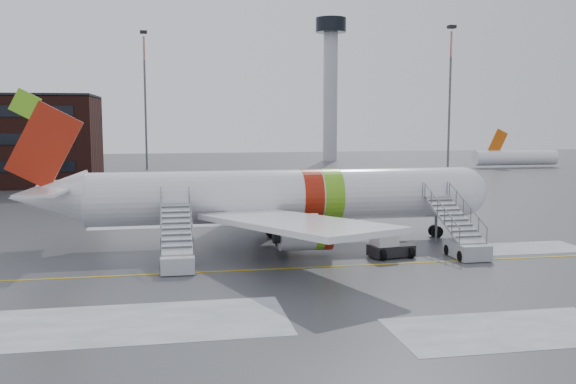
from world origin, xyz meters
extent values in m
plane|color=#494C4F|center=(0.00, 0.00, 0.00)|extent=(260.00, 260.00, 0.00)
cylinder|color=white|center=(3.97, 7.15, 3.50)|extent=(28.00, 3.80, 3.80)
sphere|color=white|center=(17.97, 7.15, 3.50)|extent=(3.80, 3.80, 3.80)
cube|color=black|center=(19.01, 7.15, 4.00)|extent=(1.09, 1.60, 0.97)
cone|color=white|center=(-12.43, 7.15, 3.75)|extent=(5.20, 3.72, 3.72)
cube|color=#A81F0C|center=(-12.53, 7.15, 7.30)|extent=(5.27, 0.30, 6.09)
cube|color=#75C31F|center=(-13.63, 7.15, 10.10)|extent=(2.16, 0.26, 2.16)
cube|color=white|center=(-12.23, 9.75, 4.40)|extent=(3.07, 4.85, 0.18)
cube|color=white|center=(-12.23, 4.55, 4.40)|extent=(3.07, 4.85, 0.18)
cube|color=white|center=(2.97, 15.65, 2.90)|extent=(10.72, 15.97, 1.13)
cube|color=white|center=(2.97, -1.35, 2.90)|extent=(10.72, 15.97, 1.13)
cylinder|color=white|center=(4.47, 12.35, 1.55)|extent=(3.40, 2.10, 2.10)
cylinder|color=white|center=(4.47, 1.95, 1.55)|extent=(3.40, 2.10, 2.10)
cylinder|color=#595B60|center=(15.97, 7.15, 0.90)|extent=(0.20, 0.20, 1.80)
cylinder|color=black|center=(15.97, 7.15, 0.45)|extent=(0.90, 0.56, 0.90)
cylinder|color=black|center=(3.47, 9.55, 0.45)|extent=(0.90, 0.56, 0.90)
cylinder|color=black|center=(3.47, 4.75, 0.45)|extent=(0.90, 0.56, 0.90)
cube|color=#A4A8AB|center=(14.99, -0.15, 0.55)|extent=(2.00, 3.20, 1.00)
cube|color=#A4A8AB|center=(14.99, 1.95, 2.23)|extent=(1.90, 5.87, 2.52)
cube|color=#A4A8AB|center=(14.99, 5.25, 3.40)|extent=(1.90, 1.40, 0.15)
cylinder|color=#595B60|center=(14.99, 4.85, 1.70)|extent=(0.16, 0.16, 3.40)
cylinder|color=black|center=(14.09, -1.15, 0.35)|extent=(0.25, 0.70, 0.70)
cylinder|color=black|center=(15.89, 0.85, 0.35)|extent=(0.25, 0.70, 0.70)
cube|color=#BABCC2|center=(-3.85, -0.15, 0.55)|extent=(2.00, 3.20, 1.00)
cube|color=#BABCC2|center=(-3.85, 1.95, 2.23)|extent=(1.90, 5.87, 2.52)
cube|color=#BABCC2|center=(-3.85, 5.25, 3.40)|extent=(1.90, 1.40, 0.15)
cylinder|color=#595B60|center=(-3.85, 4.85, 1.70)|extent=(0.16, 0.16, 3.40)
cylinder|color=black|center=(-4.75, -1.15, 0.35)|extent=(0.25, 0.70, 0.70)
cylinder|color=black|center=(-2.95, 0.85, 0.35)|extent=(0.25, 0.70, 0.70)
cube|color=black|center=(10.13, 0.97, 0.46)|extent=(3.09, 1.97, 0.72)
cube|color=silver|center=(9.62, 0.89, 1.18)|extent=(1.64, 1.64, 0.93)
cube|color=black|center=(9.62, 0.89, 1.55)|extent=(1.43, 1.51, 0.15)
cylinder|color=black|center=(9.22, 0.10, 0.36)|extent=(0.42, 0.76, 0.72)
cylinder|color=black|center=(11.26, 0.42, 0.36)|extent=(0.42, 0.76, 0.72)
cylinder|color=black|center=(9.00, 1.53, 0.36)|extent=(0.42, 0.76, 0.72)
cylinder|color=black|center=(11.04, 1.84, 0.36)|extent=(0.42, 0.76, 0.72)
cylinder|color=#B2B5BA|center=(30.00, 95.00, 14.00)|extent=(3.00, 3.00, 28.00)
cylinder|color=black|center=(30.00, 95.00, 28.50)|extent=(6.40, 6.40, 3.00)
cylinder|color=#595B60|center=(42.00, 62.00, 9.60)|extent=(0.36, 0.36, 19.20)
cylinder|color=#CC7272|center=(42.00, 62.00, 21.12)|extent=(0.32, 0.32, 4.32)
cube|color=black|center=(42.00, 62.00, 24.00)|extent=(1.20, 1.20, 0.50)
cylinder|color=#595B60|center=(-8.00, 78.00, 9.60)|extent=(0.36, 0.36, 19.20)
cylinder|color=#CC7272|center=(-8.00, 78.00, 21.12)|extent=(0.32, 0.32, 4.32)
cube|color=black|center=(-8.00, 78.00, 24.00)|extent=(1.20, 1.20, 0.50)
camera|label=1|loc=(-4.27, -38.76, 9.20)|focal=40.00mm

